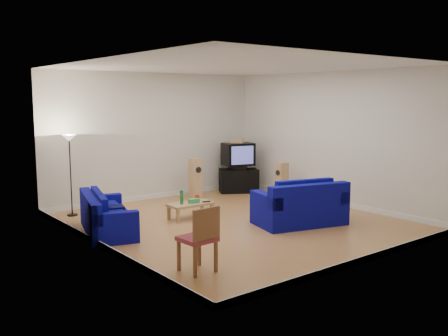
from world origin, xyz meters
TOP-DOWN VIEW (x-y plane):
  - room at (0.00, 0.00)m, footprint 6.01×6.51m
  - sofa_three_seat at (-2.48, 0.95)m, footprint 1.34×2.08m
  - sofa_loveseat at (0.93, -0.96)m, footprint 1.97×1.42m
  - coffee_table at (-0.57, 0.85)m, footprint 0.96×0.50m
  - bottle at (-0.78, 0.85)m, footprint 0.08×0.08m
  - tissue_box at (-0.51, 0.79)m, footprint 0.24×0.16m
  - red_canister at (-0.34, 0.92)m, footprint 0.11×0.11m
  - remote at (-0.25, 0.70)m, footprint 0.18×0.11m
  - tv_stand at (2.21, 2.57)m, footprint 1.18×1.01m
  - av_receiver at (2.16, 2.54)m, footprint 0.61×0.62m
  - television at (2.20, 2.59)m, footprint 0.92×0.77m
  - centre_speaker at (2.17, 2.61)m, footprint 0.33×0.38m
  - speaker_left at (0.75, 2.55)m, footprint 0.27×0.34m
  - speaker_right at (2.45, 1.13)m, footprint 0.30×0.22m
  - floor_lamp at (-2.45, 2.70)m, footprint 0.30×0.30m
  - dining_chair at (-2.33, -2.00)m, footprint 0.51×0.51m

SIDE VIEW (x-z plane):
  - sofa_three_seat at x=-2.48m, z-range -0.10..0.65m
  - coffee_table at x=-0.57m, z-range 0.12..0.47m
  - tv_stand at x=2.21m, z-range 0.00..0.63m
  - sofa_loveseat at x=0.93m, z-range -0.11..0.78m
  - remote at x=-0.25m, z-range 0.35..0.37m
  - tissue_box at x=-0.51m, z-range 0.35..0.44m
  - red_canister at x=-0.34m, z-range 0.35..0.49m
  - speaker_right at x=2.45m, z-range 0.00..0.95m
  - bottle at x=-0.78m, z-range 0.35..0.65m
  - speaker_left at x=0.75m, z-range 0.00..1.04m
  - dining_chair at x=-2.33m, z-range 0.06..1.06m
  - av_receiver at x=2.16m, z-range 0.63..0.74m
  - television at x=2.20m, z-range 0.74..1.36m
  - centre_speaker at x=2.17m, z-range 1.36..1.48m
  - floor_lamp at x=-2.45m, z-range 0.58..2.36m
  - room at x=0.00m, z-range -0.06..3.15m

